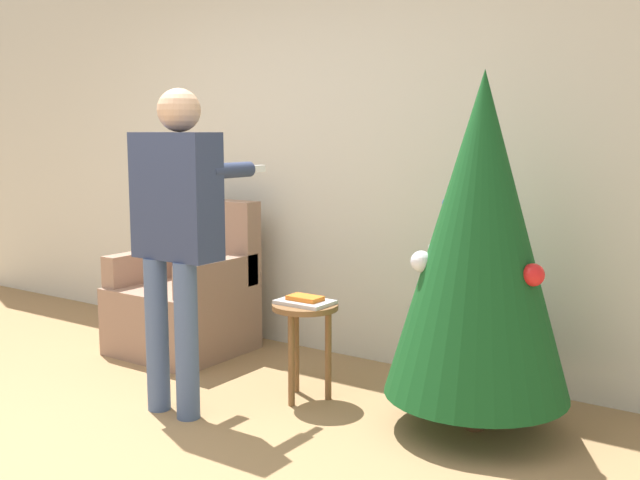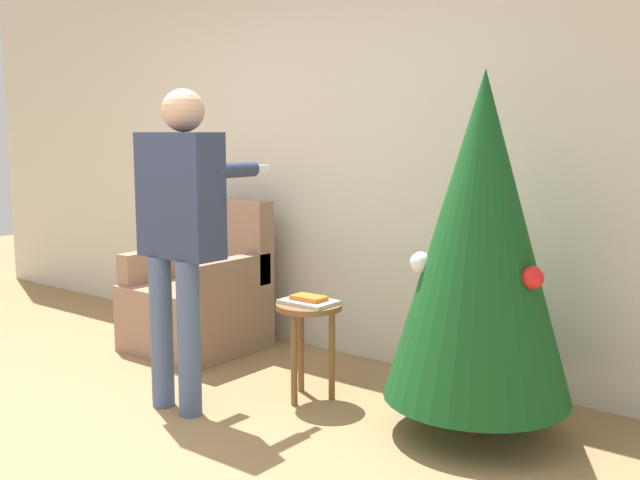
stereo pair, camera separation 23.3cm
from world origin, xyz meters
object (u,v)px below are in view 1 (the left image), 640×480
at_px(person_standing, 177,220).
at_px(side_stool, 305,323).
at_px(christmas_tree, 480,236).
at_px(armchair, 187,300).

distance_m(person_standing, side_stool, 0.89).
bearing_deg(side_stool, person_standing, -130.78).
bearing_deg(person_standing, christmas_tree, 25.20).
height_order(christmas_tree, armchair, christmas_tree).
xyz_separation_m(armchair, side_stool, (1.21, -0.31, 0.09)).
relative_size(armchair, person_standing, 0.60).
height_order(armchair, person_standing, person_standing).
xyz_separation_m(christmas_tree, person_standing, (-1.38, -0.65, 0.05)).
height_order(christmas_tree, side_stool, christmas_tree).
bearing_deg(armchair, christmas_tree, -4.67).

